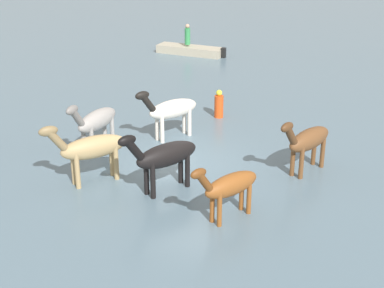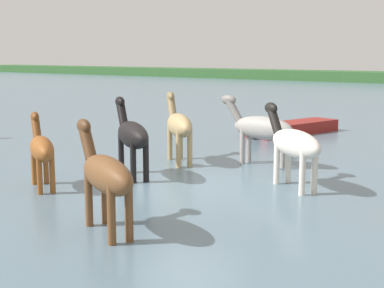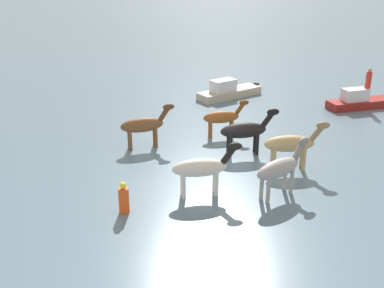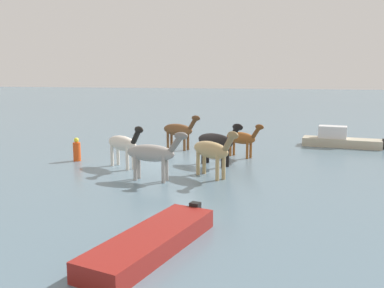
{
  "view_description": "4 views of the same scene",
  "coord_description": "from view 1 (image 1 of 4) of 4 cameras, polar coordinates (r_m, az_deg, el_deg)",
  "views": [
    {
      "loc": [
        -15.41,
        -5.72,
        7.51
      ],
      "look_at": [
        0.11,
        -0.28,
        0.78
      ],
      "focal_mm": 52.25,
      "sensor_mm": 36.0,
      "label": 1
    },
    {
      "loc": [
        7.76,
        -10.65,
        3.22
      ],
      "look_at": [
        0.46,
        -0.52,
        1.15
      ],
      "focal_mm": 50.88,
      "sensor_mm": 36.0,
      "label": 2
    },
    {
      "loc": [
        12.53,
        11.56,
        7.99
      ],
      "look_at": [
        0.64,
        -0.92,
        0.93
      ],
      "focal_mm": 42.03,
      "sensor_mm": 36.0,
      "label": 3
    },
    {
      "loc": [
        -4.78,
        18.97,
        4.26
      ],
      "look_at": [
        -0.45,
        -0.97,
        0.81
      ],
      "focal_mm": 39.97,
      "sensor_mm": 36.0,
      "label": 4
    }
  ],
  "objects": [
    {
      "name": "buoy_channel_marker",
      "position": [
        22.39,
        2.76,
        3.99
      ],
      "size": [
        0.36,
        0.36,
        1.14
      ],
      "color": "#E54C19",
      "rests_on": "ground_plane"
    },
    {
      "name": "boat_launch_far",
      "position": [
        33.15,
        -0.12,
        9.42
      ],
      "size": [
        1.5,
        4.24,
        0.72
      ],
      "rotation": [
        0.0,
        0.0,
        1.47
      ],
      "color": "#B7AD93",
      "rests_on": "ground_plane"
    },
    {
      "name": "horse_lead",
      "position": [
        16.06,
        -2.86,
        -1.21
      ],
      "size": [
        2.43,
        1.77,
        2.05
      ],
      "rotation": [
        0.0,
        0.0,
        2.57
      ],
      "color": "black",
      "rests_on": "ground_plane"
    },
    {
      "name": "person_boatman_standing",
      "position": [
        32.98,
        -0.47,
        11.06
      ],
      "size": [
        0.32,
        0.32,
        1.19
      ],
      "color": "#338C4C",
      "rests_on": "boat_launch_far"
    },
    {
      "name": "horse_rear_stallion",
      "position": [
        14.67,
        3.8,
        -4.27
      ],
      "size": [
        2.12,
        1.49,
        1.77
      ],
      "rotation": [
        0.0,
        0.0,
        2.59
      ],
      "color": "brown",
      "rests_on": "ground_plane"
    },
    {
      "name": "horse_gray_outer",
      "position": [
        17.64,
        11.72,
        0.39
      ],
      "size": [
        2.45,
        1.43,
        1.97
      ],
      "rotation": [
        0.0,
        0.0,
        2.7
      ],
      "color": "brown",
      "rests_on": "ground_plane"
    },
    {
      "name": "ground_plane",
      "position": [
        18.07,
        -0.95,
        -2.32
      ],
      "size": [
        187.87,
        187.87,
        0.0
      ],
      "primitive_type": "plane",
      "color": "slate"
    },
    {
      "name": "horse_pinto_flank",
      "position": [
        16.85,
        -10.29,
        -0.4
      ],
      "size": [
        2.27,
        2.02,
        2.05
      ],
      "rotation": [
        0.0,
        0.0,
        2.44
      ],
      "color": "tan",
      "rests_on": "ground_plane"
    },
    {
      "name": "horse_chestnut_trailing",
      "position": [
        20.01,
        -2.15,
        3.53
      ],
      "size": [
        2.34,
        1.77,
        1.99
      ],
      "rotation": [
        0.0,
        0.0,
        2.55
      ],
      "color": "silver",
      "rests_on": "ground_plane"
    },
    {
      "name": "horse_mid_herd",
      "position": [
        19.11,
        -9.8,
        2.32
      ],
      "size": [
        2.6,
        0.83,
        2.01
      ],
      "rotation": [
        0.0,
        0.0,
        3.02
      ],
      "color": "#9E9993",
      "rests_on": "ground_plane"
    }
  ]
}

